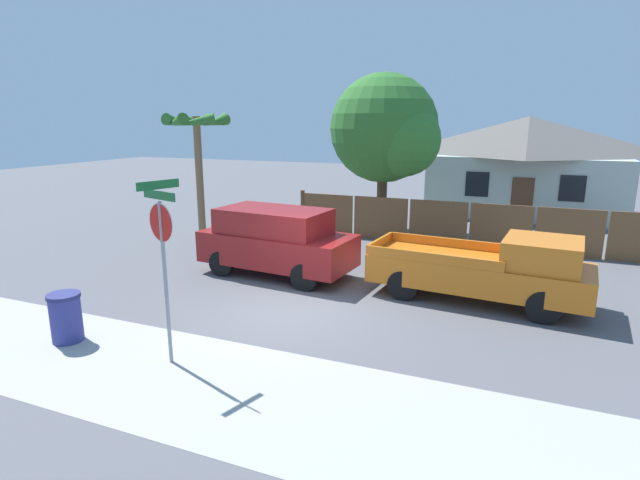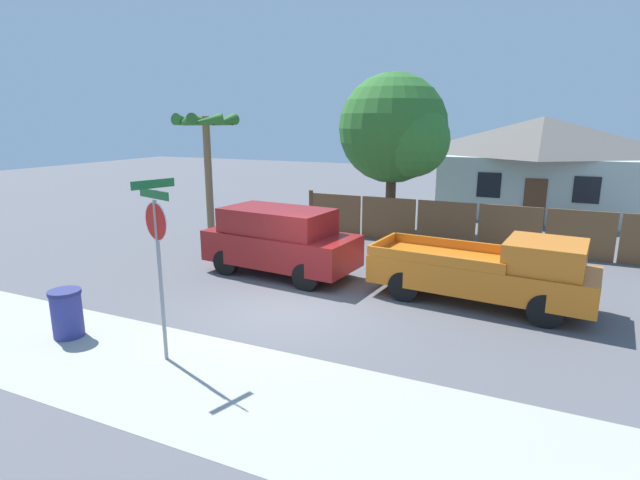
{
  "view_description": "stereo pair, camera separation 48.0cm",
  "coord_description": "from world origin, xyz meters",
  "px_view_note": "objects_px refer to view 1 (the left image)",
  "views": [
    {
      "loc": [
        4.9,
        -10.0,
        4.38
      ],
      "look_at": [
        0.46,
        0.75,
        1.6
      ],
      "focal_mm": 28.0,
      "sensor_mm": 36.0,
      "label": 1
    },
    {
      "loc": [
        5.34,
        -9.8,
        4.38
      ],
      "look_at": [
        0.46,
        0.75,
        1.6
      ],
      "focal_mm": 28.0,
      "sensor_mm": 36.0,
      "label": 2
    }
  ],
  "objects_px": {
    "house": "(525,164)",
    "orange_pickup": "(488,269)",
    "palm_tree": "(197,132)",
    "stop_sign": "(163,242)",
    "trash_bin": "(66,317)",
    "oak_tree": "(388,131)",
    "red_suv": "(276,240)"
  },
  "relations": [
    {
      "from": "red_suv",
      "to": "palm_tree",
      "type": "bearing_deg",
      "value": 151.68
    },
    {
      "from": "oak_tree",
      "to": "palm_tree",
      "type": "xyz_separation_m",
      "value": [
        -6.36,
        -3.43,
        -0.03
      ]
    },
    {
      "from": "stop_sign",
      "to": "trash_bin",
      "type": "xyz_separation_m",
      "value": [
        -2.55,
        -0.05,
        -1.79
      ]
    },
    {
      "from": "house",
      "to": "orange_pickup",
      "type": "bearing_deg",
      "value": -92.42
    },
    {
      "from": "palm_tree",
      "to": "orange_pickup",
      "type": "relative_size",
      "value": 0.87
    },
    {
      "from": "oak_tree",
      "to": "trash_bin",
      "type": "distance_m",
      "value": 13.29
    },
    {
      "from": "stop_sign",
      "to": "orange_pickup",
      "type": "bearing_deg",
      "value": 64.27
    },
    {
      "from": "oak_tree",
      "to": "trash_bin",
      "type": "xyz_separation_m",
      "value": [
        -3.29,
        -12.39,
        -3.49
      ]
    },
    {
      "from": "red_suv",
      "to": "trash_bin",
      "type": "distance_m",
      "value": 5.99
    },
    {
      "from": "oak_tree",
      "to": "house",
      "type": "bearing_deg",
      "value": 54.09
    },
    {
      "from": "trash_bin",
      "to": "orange_pickup",
      "type": "bearing_deg",
      "value": 36.15
    },
    {
      "from": "oak_tree",
      "to": "stop_sign",
      "type": "relative_size",
      "value": 1.83
    },
    {
      "from": "oak_tree",
      "to": "orange_pickup",
      "type": "relative_size",
      "value": 1.15
    },
    {
      "from": "red_suv",
      "to": "trash_bin",
      "type": "xyz_separation_m",
      "value": [
        -1.87,
        -5.66,
        -0.53
      ]
    },
    {
      "from": "house",
      "to": "palm_tree",
      "type": "height_order",
      "value": "palm_tree"
    },
    {
      "from": "orange_pickup",
      "to": "palm_tree",
      "type": "bearing_deg",
      "value": 168.25
    },
    {
      "from": "house",
      "to": "red_suv",
      "type": "distance_m",
      "value": 15.13
    },
    {
      "from": "oak_tree",
      "to": "trash_bin",
      "type": "relative_size",
      "value": 6.14
    },
    {
      "from": "orange_pickup",
      "to": "trash_bin",
      "type": "bearing_deg",
      "value": -138.48
    },
    {
      "from": "orange_pickup",
      "to": "stop_sign",
      "type": "height_order",
      "value": "stop_sign"
    },
    {
      "from": "house",
      "to": "orange_pickup",
      "type": "xyz_separation_m",
      "value": [
        -0.58,
        -13.66,
        -1.54
      ]
    },
    {
      "from": "red_suv",
      "to": "stop_sign",
      "type": "bearing_deg",
      "value": -77.78
    },
    {
      "from": "oak_tree",
      "to": "stop_sign",
      "type": "height_order",
      "value": "oak_tree"
    },
    {
      "from": "house",
      "to": "trash_bin",
      "type": "xyz_separation_m",
      "value": [
        -8.29,
        -19.29,
        -1.87
      ]
    },
    {
      "from": "house",
      "to": "palm_tree",
      "type": "bearing_deg",
      "value": -137.69
    },
    {
      "from": "palm_tree",
      "to": "house",
      "type": "bearing_deg",
      "value": 42.31
    },
    {
      "from": "house",
      "to": "orange_pickup",
      "type": "relative_size",
      "value": 1.71
    },
    {
      "from": "palm_tree",
      "to": "trash_bin",
      "type": "distance_m",
      "value": 10.08
    },
    {
      "from": "palm_tree",
      "to": "stop_sign",
      "type": "height_order",
      "value": "palm_tree"
    },
    {
      "from": "oak_tree",
      "to": "orange_pickup",
      "type": "xyz_separation_m",
      "value": [
        4.42,
        -6.76,
        -3.16
      ]
    },
    {
      "from": "orange_pickup",
      "to": "red_suv",
      "type": "bearing_deg",
      "value": -174.9
    },
    {
      "from": "oak_tree",
      "to": "palm_tree",
      "type": "relative_size",
      "value": 1.33
    }
  ]
}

